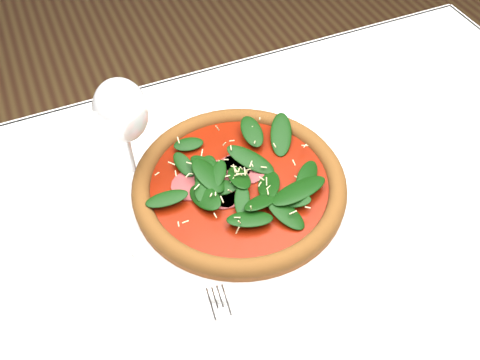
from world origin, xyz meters
name	(u,v)px	position (x,y,z in m)	size (l,w,h in m)	color
dining_table	(287,264)	(0.00, 0.00, 0.65)	(1.21, 0.81, 0.75)	white
plate	(239,191)	(-0.04, 0.09, 0.76)	(0.38, 0.38, 0.02)	white
pizza	(239,182)	(-0.04, 0.09, 0.78)	(0.41, 0.41, 0.04)	#975324
wine_glass	(121,113)	(-0.18, 0.19, 0.88)	(0.08, 0.08, 0.19)	white
napkin	(234,357)	(-0.15, -0.15, 0.76)	(0.17, 0.08, 0.01)	white
fork	(228,333)	(-0.15, -0.12, 0.77)	(0.04, 0.16, 0.00)	silver
saucer_far	(418,86)	(0.36, 0.19, 0.76)	(0.14, 0.14, 0.01)	white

